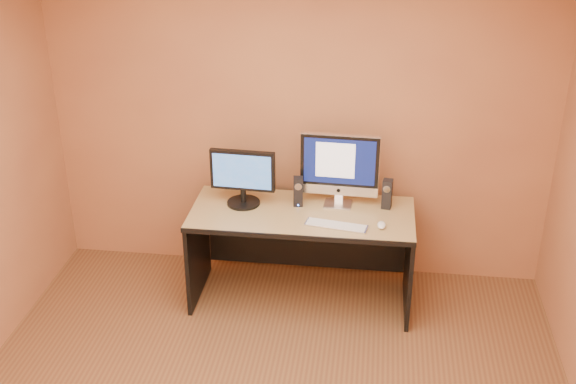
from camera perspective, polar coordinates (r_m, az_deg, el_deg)
walls at (r=3.93m, az=-2.53°, el=-4.66°), size 4.00×4.00×2.60m
ceiling at (r=3.45m, az=-2.96°, el=14.25°), size 4.00×4.00×0.00m
desk at (r=5.64m, az=1.08°, el=-5.13°), size 1.69×0.74×0.78m
imac at (r=5.44m, az=4.06°, el=1.71°), size 0.61×0.25×0.58m
second_monitor at (r=5.48m, az=-3.59°, el=1.12°), size 0.52×0.28×0.44m
speaker_left at (r=5.50m, az=0.81°, el=0.05°), size 0.08×0.08×0.23m
speaker_right at (r=5.51m, az=7.84°, el=-0.15°), size 0.08×0.09×0.23m
keyboard at (r=5.25m, az=3.83°, el=-2.65°), size 0.47×0.20×0.02m
mouse at (r=5.27m, az=7.40°, el=-2.60°), size 0.06×0.11×0.04m
cable_a at (r=5.65m, az=4.23°, el=-0.56°), size 0.09×0.22×0.01m
cable_b at (r=5.70m, az=3.91°, el=-0.30°), size 0.09×0.17×0.01m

